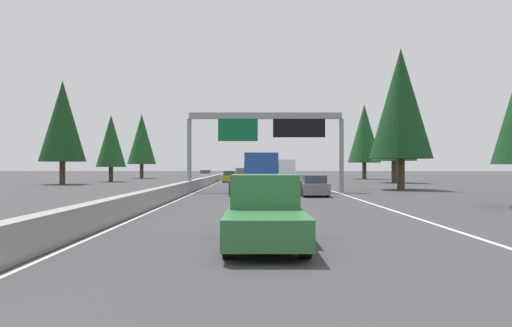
{
  "coord_description": "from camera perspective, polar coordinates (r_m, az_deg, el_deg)",
  "views": [
    {
      "loc": [
        -5.04,
        -5.06,
        2.1
      ],
      "look_at": [
        68.05,
        -5.13,
        2.46
      ],
      "focal_mm": 36.82,
      "sensor_mm": 36.0,
      "label": 1
    }
  ],
  "objects": [
    {
      "name": "sedan_mid_right",
      "position": [
        37.07,
        6.29,
        -2.47
      ],
      "size": [
        4.4,
        1.8,
        1.47
      ],
      "color": "slate",
      "rests_on": "ground"
    },
    {
      "name": "conifer_right_near",
      "position": [
        48.55,
        15.46,
        6.3
      ],
      "size": [
        5.54,
        5.54,
        12.59
      ],
      "color": "#4C3823",
      "rests_on": "ground"
    },
    {
      "name": "conifer_right_far",
      "position": [
        87.2,
        11.68,
        3.2
      ],
      "size": [
        5.35,
        5.35,
        12.16
      ],
      "color": "#4C3823",
      "rests_on": "ground"
    },
    {
      "name": "conifer_left_mid",
      "position": [
        73.1,
        -15.48,
        2.38
      ],
      "size": [
        3.97,
        3.97,
        9.02
      ],
      "color": "#4C3823",
      "rests_on": "ground"
    },
    {
      "name": "conifer_left_far",
      "position": [
        92.29,
        -12.31,
        2.6
      ],
      "size": [
        4.88,
        4.88,
        11.09
      ],
      "color": "#4C3823",
      "rests_on": "ground"
    },
    {
      "name": "pickup_distant_b",
      "position": [
        14.19,
        0.98,
        -5.07
      ],
      "size": [
        5.6,
        2.0,
        1.86
      ],
      "color": "#2D6B38",
      "rests_on": "ground"
    },
    {
      "name": "median_barrier",
      "position": [
        85.22,
        -3.66,
        -1.39
      ],
      "size": [
        180.0,
        0.56,
        0.9
      ],
      "primitive_type": "cube",
      "color": "gray",
      "rests_on": "ground"
    },
    {
      "name": "conifer_left_near",
      "position": [
        64.23,
        -20.28,
        4.33
      ],
      "size": [
        5.24,
        5.24,
        11.92
      ],
      "color": "#4C3823",
      "rests_on": "ground"
    },
    {
      "name": "minivan_far_right",
      "position": [
        116.78,
        -1.71,
        -0.85
      ],
      "size": [
        5.0,
        1.95,
        1.69
      ],
      "color": "slate",
      "rests_on": "ground"
    },
    {
      "name": "sign_gantry_overhead",
      "position": [
        42.43,
        1.27,
        3.78
      ],
      "size": [
        0.5,
        12.68,
        6.41
      ],
      "color": "gray",
      "rests_on": "ground"
    },
    {
      "name": "conifer_right_mid",
      "position": [
        68.23,
        14.78,
        4.4
      ],
      "size": [
        5.54,
        5.54,
        12.6
      ],
      "color": "#4C3823",
      "rests_on": "ground"
    },
    {
      "name": "oncoming_near",
      "position": [
        84.37,
        -5.48,
        -1.24
      ],
      "size": [
        4.4,
        1.8,
        1.47
      ],
      "rotation": [
        0.0,
        0.0,
        3.14
      ],
      "color": "white",
      "rests_on": "ground"
    },
    {
      "name": "bus_far_left",
      "position": [
        44.18,
        0.51,
        -0.78
      ],
      "size": [
        11.5,
        2.55,
        3.1
      ],
      "color": "#1E4793",
      "rests_on": "ground"
    },
    {
      "name": "shoulder_stripe_median",
      "position": [
        75.22,
        -3.72,
        -1.88
      ],
      "size": [
        160.0,
        0.16,
        0.01
      ],
      "primitive_type": "cube",
      "color": "silver",
      "rests_on": "ground"
    },
    {
      "name": "box_truck_far_center",
      "position": [
        73.04,
        3.15,
        -0.66
      ],
      "size": [
        8.5,
        2.4,
        2.95
      ],
      "color": "white",
      "rests_on": "ground"
    },
    {
      "name": "shoulder_stripe_right",
      "position": [
        75.34,
        4.87,
        -1.87
      ],
      "size": [
        160.0,
        0.16,
        0.01
      ],
      "primitive_type": "cube",
      "color": "silver",
      "rests_on": "ground"
    },
    {
      "name": "ground_plane",
      "position": [
        65.27,
        -4.5,
        -2.12
      ],
      "size": [
        320.0,
        320.0,
        0.0
      ],
      "primitive_type": "plane",
      "color": "#38383A"
    },
    {
      "name": "sedan_distant_a",
      "position": [
        68.97,
        -2.86,
        -1.46
      ],
      "size": [
        4.4,
        1.8,
        1.47
      ],
      "color": "#AD931E",
      "rests_on": "ground"
    }
  ]
}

